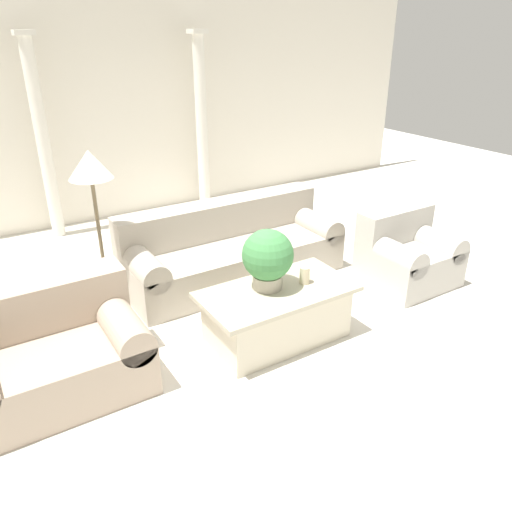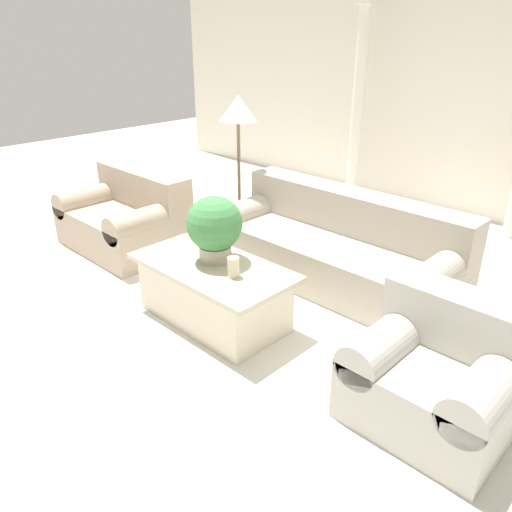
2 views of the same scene
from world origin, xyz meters
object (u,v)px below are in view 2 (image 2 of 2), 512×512
(coffee_table, at_px, (214,292))
(armchair, at_px, (437,373))
(sofa_long, at_px, (336,247))
(floor_lamp, at_px, (238,117))
(potted_plant, at_px, (214,226))
(loveseat, at_px, (127,217))

(coffee_table, relative_size, armchair, 1.48)
(sofa_long, height_order, floor_lamp, floor_lamp)
(sofa_long, distance_m, coffee_table, 1.31)
(coffee_table, relative_size, potted_plant, 2.53)
(potted_plant, bearing_deg, loveseat, 170.89)
(potted_plant, bearing_deg, sofa_long, 75.17)
(coffee_table, bearing_deg, sofa_long, 78.25)
(armchair, bearing_deg, potted_plant, -176.95)
(potted_plant, relative_size, armchair, 0.59)
(sofa_long, relative_size, potted_plant, 4.48)
(coffee_table, bearing_deg, floor_lamp, 128.97)
(coffee_table, height_order, armchair, armchair)
(potted_plant, bearing_deg, floor_lamp, 129.30)
(potted_plant, xyz_separation_m, floor_lamp, (-1.04, 1.27, 0.56))
(loveseat, height_order, potted_plant, potted_plant)
(potted_plant, distance_m, floor_lamp, 1.73)
(sofa_long, relative_size, loveseat, 1.79)
(armchair, bearing_deg, floor_lamp, 157.93)
(loveseat, height_order, floor_lamp, floor_lamp)
(potted_plant, height_order, floor_lamp, floor_lamp)
(sofa_long, distance_m, loveseat, 2.26)
(potted_plant, bearing_deg, armchair, 3.05)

